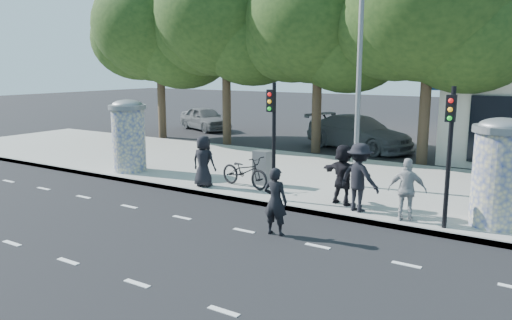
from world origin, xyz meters
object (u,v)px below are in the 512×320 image
Objects in this scene: street_lamp at (360,40)px; car_right at (359,133)px; ped_f at (343,174)px; man_road at (275,201)px; traffic_pole_far at (450,143)px; cabinet_left at (262,168)px; ped_d at (359,177)px; ad_column_left at (129,134)px; cabinet_right at (487,200)px; bicycle at (245,171)px; ad_column_right at (499,170)px; car_left at (205,118)px; traffic_pole_near at (273,129)px; ped_e at (407,190)px; ped_a at (204,161)px.

car_right is (-2.90, 7.91, -3.97)m from street_lamp.
ped_f is 2.95m from man_road.
cabinet_left is at bearing 166.08° from traffic_pole_far.
ped_d is 4.02m from cabinet_left.
ped_f is 1.52× the size of cabinet_left.
ad_column_left is at bearing -165.06° from street_lamp.
bicycle is at bearing 177.78° from cabinet_right.
ped_d is (-3.28, -0.61, -0.46)m from ad_column_right.
car_left is at bearing -22.20° from ped_d.
car_left is at bearing -51.48° from man_road.
traffic_pole_far is 0.79× the size of car_left.
man_road is (-3.42, -2.20, -1.40)m from traffic_pole_far.
ped_f is 1.04× the size of man_road.
bicycle is at bearing 150.07° from traffic_pole_near.
car_left is at bearing -25.38° from ped_f.
car_right is (-7.06, 9.58, 0.12)m from cabinet_right.
ped_d reaches higher than car_right.
ad_column_left is 1.60× the size of man_road.
traffic_pole_far is (-1.00, -0.91, 0.69)m from ad_column_right.
ped_d is 0.76m from ped_f.
bicycle is at bearing -160.73° from car_right.
street_lamp is at bearing 28.76° from cabinet_left.
ped_d reaches higher than car_left.
ped_d is 4.17m from bicycle.
car_right is (-5.36, 10.66, -0.13)m from ped_e.
ped_e is at bearing 177.44° from ped_f.
cabinet_right is (6.85, -0.34, -0.01)m from cabinet_left.
ped_f reaches higher than car_right.
man_road is at bearing -58.00° from traffic_pole_near.
ad_column_right is 7.16m from cabinet_left.
cabinet_left is (-1.29, 1.51, -1.52)m from traffic_pole_near.
cabinet_left is at bearing -25.20° from ped_e.
ad_column_left is at bearing -12.42° from ped_a.
ped_e is 11.93m from car_right.
cabinet_left reaches higher than bicycle.
ad_column_right is 21.72m from car_left.
ad_column_right reaches higher than cabinet_right.
traffic_pole_far is at bearing 164.43° from ped_e.
ped_e is 5.51m from bicycle.
traffic_pole_near is 0.60× the size of car_right.
traffic_pole_near is 3.08× the size of cabinet_right.
traffic_pole_far is 1.74× the size of bicycle.
ped_a is 0.90× the size of ped_d.
street_lamp is 6.42m from man_road.
traffic_pole_near reaches higher than man_road.
ped_f is at bearing -15.15° from ped_d.
cabinet_right is (3.03, 0.88, -0.37)m from ped_d.
ped_d is at bearing -88.53° from bicycle.
cabinet_right is (0.75, 1.17, -1.53)m from traffic_pole_far.
cabinet_right is at bearing -77.90° from bicycle.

